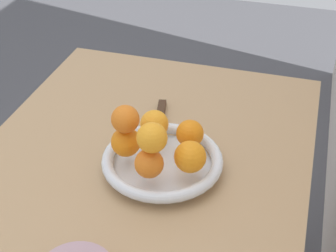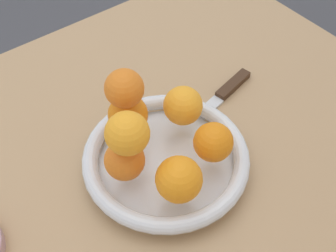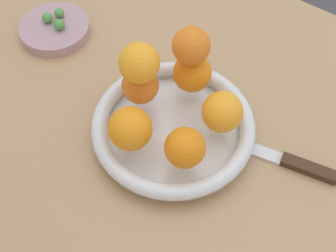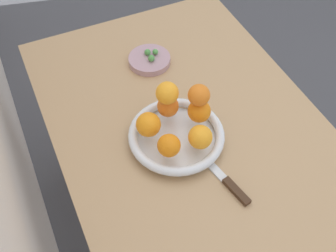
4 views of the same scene
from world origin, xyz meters
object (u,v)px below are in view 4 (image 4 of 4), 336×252
(orange_0, at_px, (168,106))
(candy_ball_3, at_px, (155,52))
(dining_table, at_px, (186,141))
(candy_ball_0, at_px, (148,52))
(orange_4, at_px, (199,111))
(knife, at_px, (221,175))
(orange_5, at_px, (167,93))
(fruit_bowl, at_px, (176,136))
(orange_1, at_px, (148,125))
(orange_2, at_px, (169,145))
(orange_6, at_px, (199,95))
(orange_3, at_px, (200,137))
(candy_ball_2, at_px, (151,58))
(candy_ball_1, at_px, (155,53))
(candy_dish, at_px, (149,60))

(orange_0, bearing_deg, candy_ball_3, -15.91)
(dining_table, height_order, candy_ball_0, candy_ball_0)
(orange_4, bearing_deg, orange_0, 52.63)
(orange_0, xyz_separation_m, knife, (-0.23, -0.05, -0.07))
(dining_table, height_order, orange_5, orange_5)
(orange_0, bearing_deg, fruit_bowl, 174.68)
(orange_5, xyz_separation_m, candy_ball_3, (0.27, -0.08, -0.10))
(orange_1, bearing_deg, orange_2, -165.34)
(orange_5, relative_size, orange_6, 1.04)
(orange_3, bearing_deg, candy_ball_2, -2.95)
(fruit_bowl, height_order, orange_0, orange_0)
(orange_0, bearing_deg, candy_ball_2, -11.95)
(orange_1, height_order, knife, orange_1)
(orange_4, distance_m, orange_5, 0.11)
(fruit_bowl, distance_m, orange_5, 0.13)
(candy_ball_1, bearing_deg, knife, 177.21)
(fruit_bowl, distance_m, orange_6, 0.14)
(orange_6, bearing_deg, dining_table, 31.25)
(fruit_bowl, bearing_deg, candy_dish, -9.92)
(candy_ball_0, bearing_deg, orange_5, 168.02)
(orange_0, relative_size, candy_ball_0, 2.92)
(orange_2, bearing_deg, candy_dish, -15.34)
(candy_dish, relative_size, orange_5, 2.19)
(candy_dish, height_order, orange_0, orange_0)
(orange_2, xyz_separation_m, candy_ball_2, (0.37, -0.11, -0.04))
(orange_3, xyz_separation_m, candy_ball_3, (0.40, -0.04, -0.04))
(fruit_bowl, xyz_separation_m, orange_5, (0.06, -0.00, 0.11))
(candy_ball_0, bearing_deg, orange_2, 164.78)
(candy_ball_2, xyz_separation_m, candy_ball_3, (0.02, -0.02, -0.00))
(orange_2, xyz_separation_m, orange_5, (0.12, -0.05, 0.06))
(orange_4, height_order, orange_5, orange_5)
(dining_table, relative_size, orange_4, 16.93)
(orange_6, relative_size, knife, 0.23)
(orange_6, distance_m, candy_ball_3, 0.33)
(fruit_bowl, distance_m, knife, 0.17)
(candy_ball_1, bearing_deg, orange_6, 178.76)
(orange_1, xyz_separation_m, orange_2, (-0.08, -0.02, -0.00))
(orange_4, height_order, candy_ball_0, orange_4)
(orange_2, height_order, orange_3, orange_3)
(candy_dish, xyz_separation_m, orange_1, (-0.30, 0.13, 0.06))
(candy_ball_3, xyz_separation_m, knife, (-0.49, 0.03, -0.03))
(orange_2, relative_size, candy_ball_2, 2.83)
(fruit_bowl, height_order, orange_6, orange_6)
(dining_table, distance_m, knife, 0.22)
(orange_5, relative_size, candy_ball_3, 3.28)
(dining_table, height_order, candy_dish, candy_dish)
(candy_dish, bearing_deg, dining_table, -179.98)
(dining_table, relative_size, candy_ball_2, 50.18)
(orange_6, height_order, candy_ball_3, orange_6)
(candy_dish, relative_size, candy_ball_2, 6.30)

